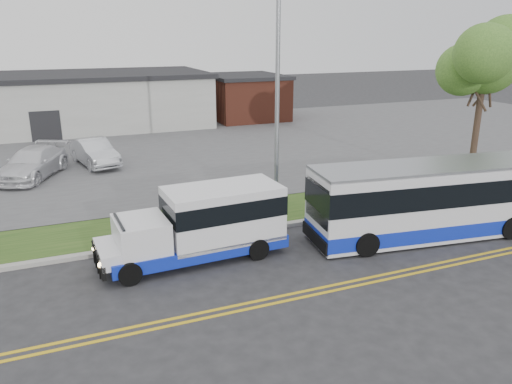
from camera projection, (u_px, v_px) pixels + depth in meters
name	position (u px, v px, depth m)	size (l,w,h in m)	color
ground	(232.00, 247.00, 17.96)	(140.00, 140.00, 0.00)	#28282B
lane_line_north	(276.00, 297.00, 14.57)	(70.00, 0.12, 0.01)	gold
lane_line_south	(280.00, 302.00, 14.30)	(70.00, 0.12, 0.01)	gold
curb	(222.00, 234.00, 18.91)	(80.00, 0.30, 0.15)	#9E9B93
verge	(208.00, 219.00, 20.51)	(80.00, 3.30, 0.10)	#234517
parking_lot	(146.00, 149.00, 32.94)	(80.00, 25.00, 0.10)	#4C4C4F
commercial_building	(44.00, 102.00, 38.96)	(25.40, 10.40, 4.35)	#9E9E99
brick_wing	(245.00, 97.00, 44.07)	(6.30, 7.30, 3.90)	brown
tree_east	(486.00, 58.00, 23.75)	(5.20, 5.20, 8.33)	#36291D
streetlight_near	(278.00, 89.00, 19.85)	(0.35, 1.53, 9.50)	gray
shuttle_bus	(206.00, 221.00, 16.85)	(6.42, 2.39, 2.42)	#1026B0
transit_bus	(441.00, 199.00, 18.71)	(10.30, 3.53, 2.80)	silver
parked_car_a	(94.00, 152.00, 28.55)	(1.58, 4.54, 1.50)	#B8BBC0
parked_car_b	(33.00, 163.00, 26.14)	(2.12, 5.22, 1.51)	silver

